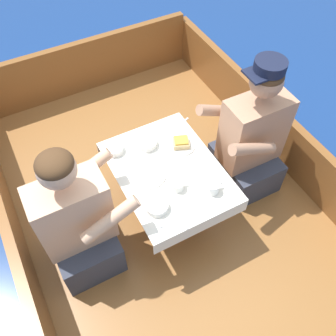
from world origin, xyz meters
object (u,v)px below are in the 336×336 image
person_port (78,223)px  sandwich (181,142)px  person_starboard (250,141)px  coffee_cup_port (213,188)px  coffee_cup_starboard (178,186)px

person_port → sandwich: person_port is taller
person_port → person_starboard: 1.21m
person_port → coffee_cup_port: person_port is taller
person_starboard → coffee_cup_port: bearing=28.8°
sandwich → coffee_cup_starboard: bearing=-122.4°
person_port → coffee_cup_port: size_ratio=9.46×
coffee_cup_port → coffee_cup_starboard: (-0.17, 0.11, -0.01)m
person_port → coffee_cup_starboard: 0.60m
sandwich → person_port: bearing=-166.3°
sandwich → coffee_cup_starboard: sandwich is taller
person_port → coffee_cup_starboard: bearing=-9.1°
coffee_cup_starboard → person_port: bearing=170.9°
person_starboard → sandwich: bearing=-18.4°
person_port → sandwich: 0.80m
sandwich → coffee_cup_starboard: size_ratio=1.29×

